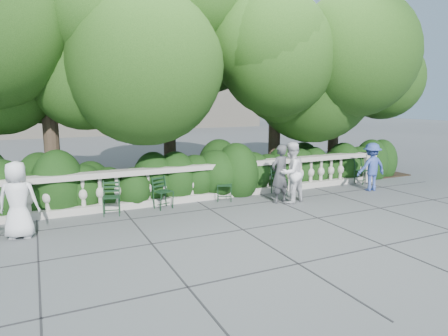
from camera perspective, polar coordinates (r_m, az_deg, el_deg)
name	(u,v)px	position (r m, az deg, el deg)	size (l,w,h in m)	color
ground	(242,215)	(9.75, 2.55, -6.71)	(90.00, 90.00, 0.00)	#484B4F
balustrade	(212,182)	(11.20, -1.76, -1.96)	(12.00, 0.44, 1.00)	#9E998E
shrub_hedge	(196,190)	(12.39, -3.99, -3.14)	(15.00, 2.60, 1.70)	black
tree_canopy	(213,60)	(12.57, -1.53, 15.23)	(15.04, 6.52, 6.78)	#3F3023
chair_a	(112,217)	(9.96, -15.74, -6.72)	(0.44, 0.48, 0.84)	black
chair_b	(167,210)	(10.30, -8.20, -5.90)	(0.44, 0.48, 0.84)	black
chair_c	(224,202)	(10.92, 0.06, -4.89)	(0.44, 0.48, 0.84)	black
chair_d	(281,195)	(11.83, 8.18, -3.83)	(0.44, 0.48, 0.84)	black
chair_f	(366,185)	(13.94, 19.59, -2.24)	(0.44, 0.48, 0.84)	black
person_businessman	(18,200)	(8.98, -27.36, -4.07)	(0.77, 0.50, 1.57)	silver
person_woman_grey	(280,174)	(10.82, 7.98, -0.83)	(0.58, 0.38, 1.58)	#3B3C3F
person_casual_man	(291,173)	(10.87, 9.55, -0.65)	(0.80, 0.62, 1.64)	silver
person_older_blue	(371,167)	(12.95, 20.31, 0.15)	(0.95, 0.55, 1.47)	#314693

